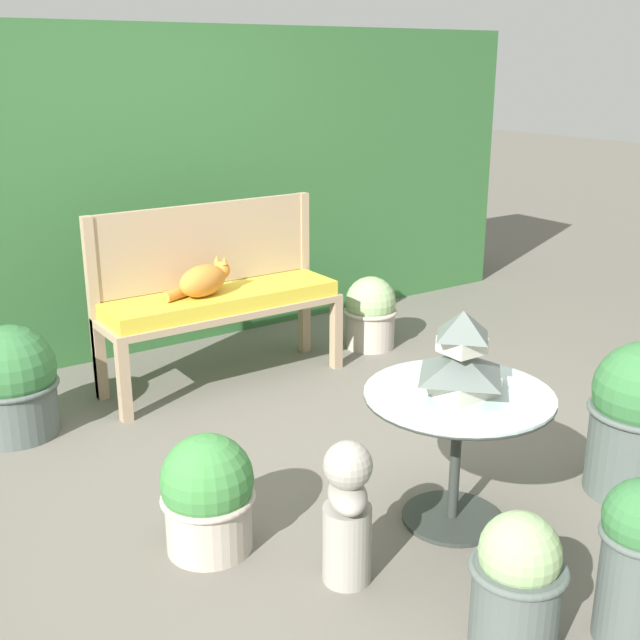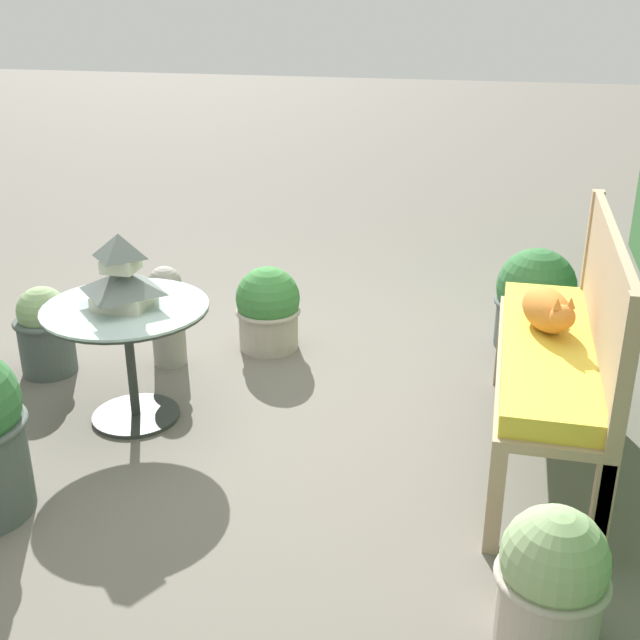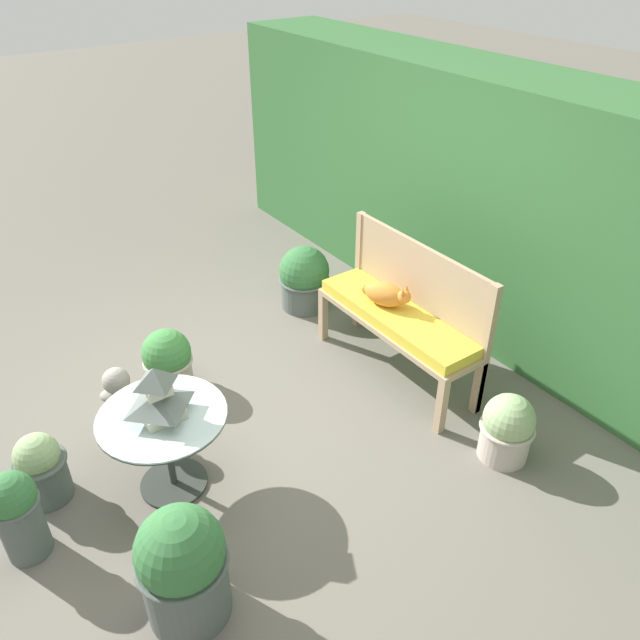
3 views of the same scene
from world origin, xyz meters
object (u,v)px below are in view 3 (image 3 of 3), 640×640
object	(u,v)px
potted_plant_path_edge	(168,360)
potted_plant_hedge_corner	(507,428)
potted_plant_table_far	(41,468)
potted_plant_table_near	(17,513)
pagoda_birdhouse	(158,396)
garden_bench	(397,321)
potted_plant_bench_left	(304,279)
potted_plant_bench_right	(183,566)
garden_bust	(121,403)
patio_table	(164,430)
cat	(386,294)

from	to	relation	value
potted_plant_path_edge	potted_plant_hedge_corner	distance (m)	2.48
potted_plant_hedge_corner	potted_plant_table_far	world-z (taller)	same
potted_plant_table_near	potted_plant_path_edge	bearing A→B (deg)	125.94
pagoda_birdhouse	potted_plant_path_edge	size ratio (longest dim) A/B	0.71
garden_bench	potted_plant_bench_left	world-z (taller)	potted_plant_bench_left
potted_plant_bench_right	potted_plant_table_far	size ratio (longest dim) A/B	1.45
pagoda_birdhouse	potted_plant_bench_left	bearing A→B (deg)	124.46
potted_plant_table_far	potted_plant_bench_left	size ratio (longest dim) A/B	0.83
potted_plant_path_edge	potted_plant_bench_right	world-z (taller)	potted_plant_bench_right
potted_plant_path_edge	potted_plant_bench_right	distance (m)	1.91
pagoda_birdhouse	potted_plant_path_edge	distance (m)	1.13
garden_bench	potted_plant_table_near	world-z (taller)	potted_plant_table_near
potted_plant_table_far	potted_plant_bench_left	bearing A→B (deg)	110.03
potted_plant_path_edge	potted_plant_hedge_corner	bearing A→B (deg)	37.28
garden_bench	pagoda_birdhouse	distance (m)	1.92
garden_bust	potted_plant_bench_right	xyz separation A→B (m)	(1.45, -0.21, 0.07)
patio_table	potted_plant_table_near	xyz separation A→B (m)	(-0.01, -0.87, -0.14)
pagoda_birdhouse	garden_bench	bearing A→B (deg)	92.23
garden_bench	potted_plant_path_edge	distance (m)	1.75
garden_bench	potted_plant_table_far	bearing A→B (deg)	-96.37
cat	potted_plant_path_edge	xyz separation A→B (m)	(-0.74, -1.48, -0.42)
pagoda_birdhouse	patio_table	bearing A→B (deg)	0.00
potted_plant_bench_left	potted_plant_table_far	bearing A→B (deg)	-69.97
cat	patio_table	distance (m)	1.90
potted_plant_hedge_corner	garden_bench	bearing A→B (deg)	-179.89
potted_plant_path_edge	potted_plant_bench_left	size ratio (longest dim) A/B	0.83
garden_bust	potted_plant_bench_right	world-z (taller)	potted_plant_bench_right
garden_bust	potted_plant_table_near	world-z (taller)	potted_plant_table_near
garden_bust	potted_plant_table_far	bearing A→B (deg)	-128.69
potted_plant_table_far	potted_plant_bench_left	xyz separation A→B (m)	(-0.93, 2.55, 0.04)
cat	potted_plant_table_far	xyz separation A→B (m)	(-0.17, -2.55, -0.42)
garden_bench	garden_bust	bearing A→B (deg)	-105.14
garden_bench	cat	size ratio (longest dim) A/B	3.24
patio_table	garden_bench	bearing A→B (deg)	92.23
potted_plant_path_edge	garden_bust	bearing A→B (deg)	-55.19
cat	potted_plant_bench_left	distance (m)	1.16
cat	potted_plant_path_edge	world-z (taller)	cat
pagoda_birdhouse	potted_plant_bench_left	xyz separation A→B (m)	(-1.29, 1.88, -0.45)
patio_table	potted_plant_table_near	world-z (taller)	potted_plant_table_near
cat	potted_plant_bench_right	bearing A→B (deg)	-85.26
potted_plant_table_near	cat	bearing A→B (deg)	93.76
potted_plant_path_edge	potted_plant_bench_right	size ratio (longest dim) A/B	0.69
potted_plant_table_near	potted_plant_bench_right	bearing A→B (deg)	34.61
pagoda_birdhouse	potted_plant_bench_right	bearing A→B (deg)	-18.66
garden_bust	potted_plant_path_edge	bearing A→B (deg)	63.75
pagoda_birdhouse	garden_bust	bearing A→B (deg)	-173.10
garden_bench	potted_plant_table_near	xyz separation A→B (m)	(0.06, -2.77, -0.16)
garden_bench	cat	distance (m)	0.22
garden_bench	patio_table	distance (m)	1.90
garden_bust	potted_plant_bench_left	bearing A→B (deg)	48.24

